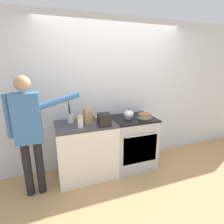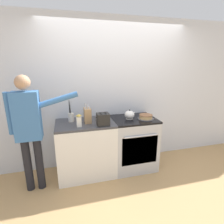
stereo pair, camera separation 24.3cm
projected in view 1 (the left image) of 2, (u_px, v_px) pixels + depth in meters
The scene contains 12 objects.
ground_plane at pixel (127, 177), 2.93m from camera, with size 16.00×16.00×0.00m, color tan.
wall_back at pixel (114, 94), 3.16m from camera, with size 8.00×0.04×2.60m.
counter_cabinet at pixel (86, 149), 2.89m from camera, with size 0.93×0.63×0.92m.
stove_range at pixel (132, 142), 3.16m from camera, with size 0.75×0.66×0.92m.
layer_cake at pixel (145, 116), 3.01m from camera, with size 0.27×0.27×0.08m.
tea_kettle at pixel (129, 114), 2.99m from camera, with size 0.21×0.17×0.17m.
knife_block at pixel (88, 116), 2.74m from camera, with size 0.11×0.18×0.32m.
utensil_crock at pixel (71, 118), 2.77m from camera, with size 0.09×0.09×0.35m.
fruit_bowl at pixel (102, 117), 2.93m from camera, with size 0.23×0.23×0.11m.
toaster at pixel (104, 120), 2.64m from camera, with size 0.20×0.17×0.19m.
milk_carton at pixel (80, 122), 2.55m from camera, with size 0.07×0.07×0.20m.
person_baker at pixel (29, 128), 2.30m from camera, with size 0.95×0.20×1.70m.
Camera 1 is at (-1.09, -2.28, 1.85)m, focal length 28.00 mm.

